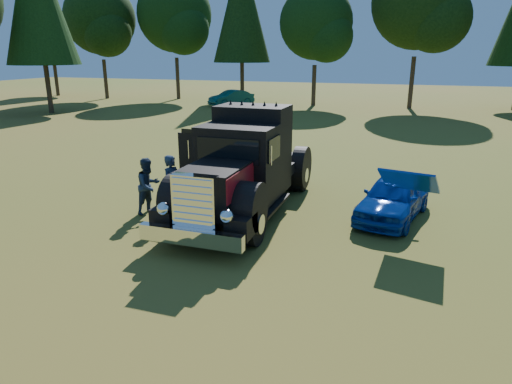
% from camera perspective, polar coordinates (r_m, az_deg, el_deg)
% --- Properties ---
extents(ground, '(120.00, 120.00, 0.00)m').
position_cam_1_polar(ground, '(12.07, -3.80, -4.74)').
color(ground, '#49611C').
rests_on(ground, ground).
extents(treeline, '(72.10, 24.04, 14.54)m').
position_cam_1_polar(treeline, '(38.07, 14.65, 21.98)').
color(treeline, '#2D2116').
rests_on(treeline, ground).
extents(diamond_t_truck, '(3.38, 7.16, 3.00)m').
position_cam_1_polar(diamond_t_truck, '(12.94, -1.67, 2.76)').
color(diamond_t_truck, black).
rests_on(diamond_t_truck, ground).
extents(hotrod_coupe, '(2.17, 4.16, 1.89)m').
position_cam_1_polar(hotrod_coupe, '(13.26, 16.84, -0.58)').
color(hotrod_coupe, '#071F9B').
rests_on(hotrod_coupe, ground).
extents(spectator_near, '(0.56, 0.72, 1.77)m').
position_cam_1_polar(spectator_near, '(12.98, -10.38, 0.72)').
color(spectator_near, '#1C2043').
rests_on(spectator_near, ground).
extents(spectator_far, '(0.82, 0.94, 1.63)m').
position_cam_1_polar(spectator_far, '(13.42, -13.28, 0.77)').
color(spectator_far, '#1D2A45').
rests_on(spectator_far, ground).
extents(distant_teal_car, '(3.40, 4.14, 1.33)m').
position_cam_1_polar(distant_teal_car, '(40.37, -3.10, 11.65)').
color(distant_teal_car, '#0B423B').
rests_on(distant_teal_car, ground).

